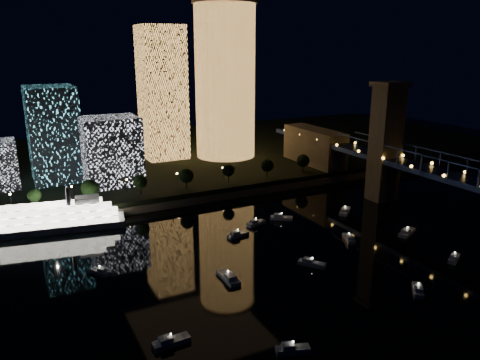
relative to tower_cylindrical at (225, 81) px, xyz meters
name	(u,v)px	position (x,y,z in m)	size (l,w,h in m)	color
ground	(331,281)	(-31.67, -136.91, -46.07)	(520.00, 520.00, 0.00)	black
far_bank	(159,157)	(-31.67, 23.09, -43.57)	(420.00, 160.00, 5.00)	black
seawall	(214,196)	(-31.67, -54.91, -44.57)	(420.00, 6.00, 3.00)	#6B5E4C
tower_cylindrical	(225,81)	(0.00, 0.00, 0.00)	(34.00, 34.00, 81.90)	#FFAD51
tower_rectangular	(162,93)	(-31.28, 12.14, -6.35)	(21.83, 21.83, 69.45)	#FFAD51
midrise_blocks	(41,148)	(-95.53, -15.63, -24.55)	(86.99, 43.29, 41.98)	white
riverboat	(45,219)	(-99.62, -59.83, -41.91)	(54.91, 19.97, 16.23)	silver
motorboats	(305,252)	(-28.36, -119.02, -45.26)	(109.76, 75.73, 2.78)	silver
esplanade_trees	(144,181)	(-60.04, -48.91, -35.60)	(166.23, 6.87, 8.94)	black
street_lamps	(127,183)	(-65.67, -42.91, -37.05)	(132.70, 0.70, 5.65)	black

